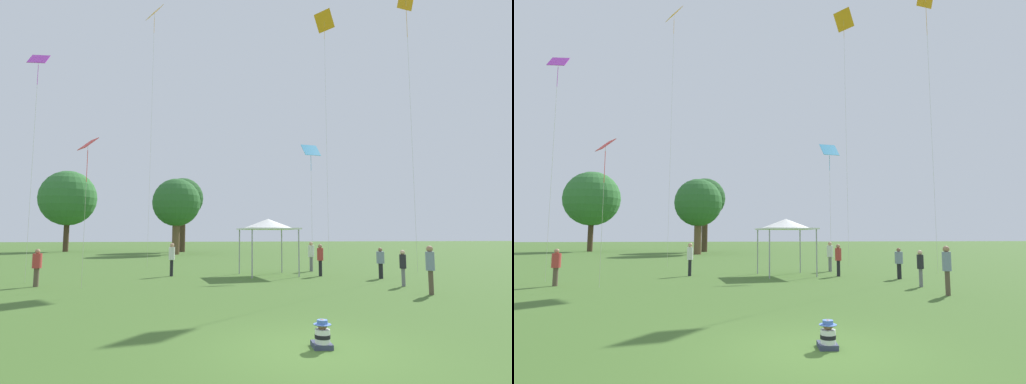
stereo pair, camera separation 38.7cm
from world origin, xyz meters
The scene contains 19 objects.
ground_plane centered at (0.00, 0.00, 0.00)m, with size 300.00×300.00×0.00m, color #426628.
seated_toddler centered at (0.25, 0.14, 0.24)m, with size 0.42×0.51×0.56m.
person_standing_0 centered at (-8.82, 11.49, 0.96)m, with size 0.55×0.55×1.64m.
person_standing_1 centered at (7.06, 8.81, 0.96)m, with size 0.39×0.39×1.58m.
person_standing_2 centered at (5.41, 16.74, 1.09)m, with size 0.53×0.53×1.83m.
person_standing_3 centered at (-3.14, 15.14, 1.10)m, with size 0.40×0.40×1.81m.
person_standing_4 centered at (4.95, 13.73, 1.05)m, with size 0.45×0.45×1.75m.
person_standing_5 centered at (7.63, 11.97, 0.93)m, with size 0.44×0.44×1.59m.
person_standing_6 centered at (6.74, 6.31, 1.11)m, with size 0.44×0.44×1.83m.
canopy_tent centered at (2.21, 14.73, 2.85)m, with size 3.28×3.28×3.18m.
kite_0 centered at (5.26, 16.05, 7.42)m, with size 1.15×0.85×7.98m.
kite_1 centered at (-5.05, 21.96, 18.53)m, with size 1.37×1.55×19.66m.
kite_2 centered at (11.58, 14.94, 16.99)m, with size 1.23×0.61×18.20m.
kite_3 centered at (8.11, 20.90, 18.69)m, with size 1.46×1.63×19.82m.
kite_4 centered at (-6.74, 10.64, 6.03)m, with size 0.96×1.01×6.52m.
kite_5 centered at (-9.89, 13.24, 10.64)m, with size 0.93×0.67×11.42m.
distant_tree_0 centered at (-19.00, 52.94, 7.57)m, with size 7.83×7.83×11.51m.
distant_tree_1 centered at (-2.79, 49.42, 7.43)m, with size 5.68×5.68×10.37m.
distant_tree_2 centered at (-3.51, 41.61, 6.20)m, with size 5.79×5.79×9.17m.
Camera 1 is at (-2.46, -7.64, 2.20)m, focal length 28.00 mm.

